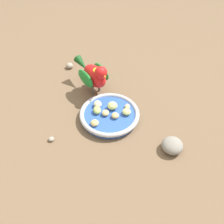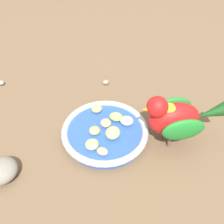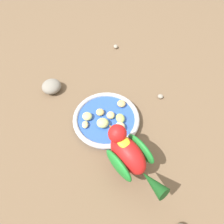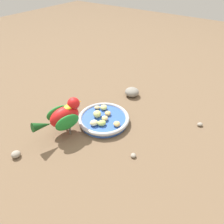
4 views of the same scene
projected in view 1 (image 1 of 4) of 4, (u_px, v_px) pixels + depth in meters
The scene contains 14 objects.
ground_plane at pixel (110, 115), 0.94m from camera, with size 4.00×4.00×0.00m, color brown.
feeding_bowl at pixel (110, 115), 0.91m from camera, with size 0.21×0.21×0.03m.
apple_piece_0 at pixel (105, 113), 0.90m from camera, with size 0.03×0.03×0.02m, color #E5C67F.
apple_piece_1 at pixel (98, 104), 0.93m from camera, with size 0.03×0.03×0.02m, color beige.
apple_piece_2 at pixel (95, 123), 0.87m from camera, with size 0.03×0.03×0.02m, color tan.
apple_piece_3 at pixel (115, 116), 0.89m from camera, with size 0.03×0.03×0.02m, color tan.
apple_piece_4 at pixel (112, 106), 0.92m from camera, with size 0.04×0.03×0.03m, color #C6D17A.
apple_piece_5 at pixel (97, 110), 0.91m from camera, with size 0.03×0.03×0.02m, color #B2CC66.
apple_piece_6 at pixel (127, 107), 0.93m from camera, with size 0.03×0.02×0.01m, color #E5C67F.
apple_piece_7 at pixel (127, 112), 0.90m from camera, with size 0.03×0.03×0.02m, color #C6D17A.
parrot at pixel (94, 74), 0.97m from camera, with size 0.20×0.11×0.14m.
rock_large at pixel (172, 146), 0.81m from camera, with size 0.07×0.07×0.04m, color gray.
pebble_0 at pixel (51, 139), 0.85m from camera, with size 0.02×0.02×0.01m, color gray.
pebble_1 at pixel (70, 66), 1.13m from camera, with size 0.03×0.03×0.02m, color gray.
Camera 1 is at (0.40, -0.51, 0.67)m, focal length 41.68 mm.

